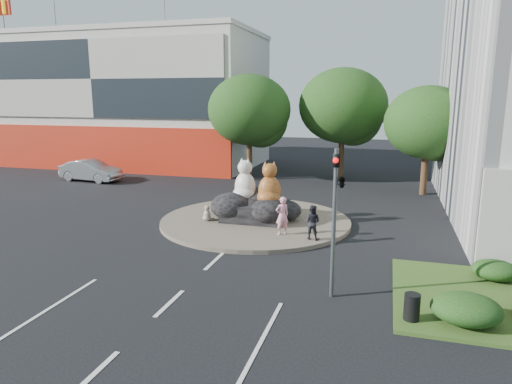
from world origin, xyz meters
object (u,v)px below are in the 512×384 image
at_px(cat_white, 245,179).
at_px(pedestrian_dark, 312,222).
at_px(parked_car, 91,171).
at_px(kitten_white, 276,217).
at_px(litter_bin, 412,307).
at_px(kitten_calico, 207,213).
at_px(pedestrian_pink, 282,216).
at_px(cat_tabby, 270,183).

distance_m(cat_white, pedestrian_dark, 5.19).
height_order(cat_white, parked_car, cat_white).
distance_m(kitten_white, pedestrian_dark, 2.91).
xyz_separation_m(parked_car, litter_bin, (23.34, -17.14, -0.31)).
bearing_deg(kitten_calico, kitten_white, 45.36).
height_order(parked_car, litter_bin, parked_car).
distance_m(parked_car, litter_bin, 28.96).
bearing_deg(cat_white, kitten_white, -0.79).
relative_size(cat_white, kitten_white, 3.25).
relative_size(cat_white, pedestrian_pink, 1.27).
xyz_separation_m(pedestrian_dark, litter_bin, (4.07, -6.63, -0.48)).
relative_size(kitten_white, pedestrian_dark, 0.44).
bearing_deg(litter_bin, pedestrian_dark, 121.54).
bearing_deg(parked_car, pedestrian_pink, -114.06).
xyz_separation_m(cat_white, cat_tabby, (1.48, -0.48, -0.02)).
bearing_deg(kitten_white, cat_tabby, 95.57).
bearing_deg(kitten_calico, pedestrian_pink, 23.88).
xyz_separation_m(cat_tabby, pedestrian_dark, (2.63, -2.43, -1.23)).
height_order(kitten_white, pedestrian_pink, pedestrian_pink).
bearing_deg(kitten_white, kitten_calico, 145.61).
height_order(cat_tabby, pedestrian_dark, cat_tabby).
bearing_deg(pedestrian_pink, kitten_white, -107.08).
relative_size(kitten_white, litter_bin, 0.88).
distance_m(cat_tabby, kitten_white, 1.82).
height_order(cat_tabby, kitten_calico, cat_tabby).
bearing_deg(kitten_white, cat_white, 114.12).
bearing_deg(parked_car, pedestrian_dark, -112.92).
relative_size(kitten_calico, pedestrian_pink, 0.46).
xyz_separation_m(pedestrian_pink, pedestrian_dark, (1.47, -0.34, -0.11)).
bearing_deg(kitten_white, parked_car, 113.75).
bearing_deg(pedestrian_dark, parked_car, -19.68).
bearing_deg(pedestrian_dark, pedestrian_pink, -4.01).
relative_size(cat_tabby, parked_car, 0.45).
distance_m(kitten_calico, parked_car, 16.16).
bearing_deg(cat_white, pedestrian_pink, -18.83).
bearing_deg(cat_tabby, kitten_calico, -172.80).
relative_size(pedestrian_dark, parked_car, 0.32).
height_order(pedestrian_dark, parked_car, pedestrian_dark).
xyz_separation_m(cat_white, kitten_white, (1.98, -0.97, -1.70)).
bearing_deg(cat_tabby, parked_car, 146.50).
bearing_deg(litter_bin, cat_white, 130.61).
bearing_deg(cat_white, parked_car, 178.79).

